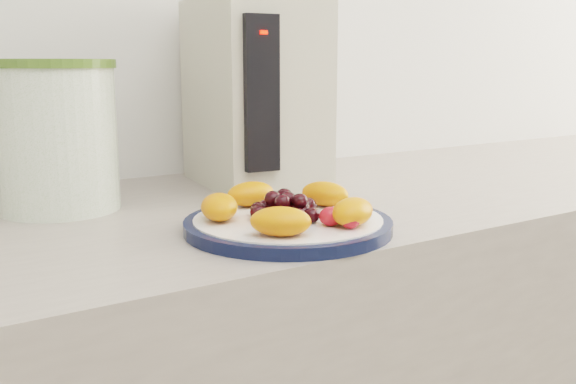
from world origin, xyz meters
TOP-DOWN VIEW (x-y plane):
  - plate_rim at (-0.01, 1.03)m, footprint 0.26×0.26m
  - plate_face at (-0.01, 1.03)m, footprint 0.24×0.24m
  - canister at (-0.22, 1.31)m, footprint 0.20×0.20m
  - canister_lid at (-0.22, 1.31)m, footprint 0.21×0.21m
  - appliance_body at (0.12, 1.33)m, footprint 0.21×0.27m
  - appliance_panel at (0.06, 1.21)m, footprint 0.06×0.02m
  - appliance_led at (0.06, 1.20)m, footprint 0.01×0.01m
  - fruit_plate at (-0.01, 1.03)m, footprint 0.23×0.22m

SIDE VIEW (x-z plane):
  - plate_rim at x=-0.01m, z-range 0.90..0.91m
  - plate_face at x=-0.01m, z-range 0.90..0.92m
  - fruit_plate at x=-0.01m, z-range 0.92..0.95m
  - canister at x=-0.22m, z-range 0.90..1.10m
  - appliance_body at x=0.12m, z-range 0.90..1.21m
  - appliance_panel at x=0.06m, z-range 0.94..1.18m
  - canister_lid at x=-0.22m, z-range 1.10..1.11m
  - appliance_led at x=0.06m, z-range 1.15..1.15m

